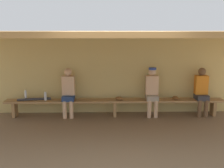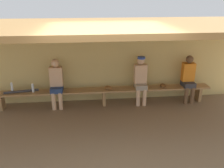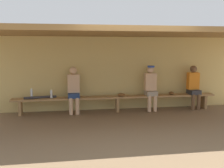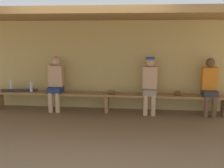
{
  "view_description": "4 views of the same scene",
  "coord_description": "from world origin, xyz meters",
  "px_view_note": "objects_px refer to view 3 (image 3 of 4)",
  "views": [
    {
      "loc": [
        -0.24,
        -5.64,
        2.35
      ],
      "look_at": [
        -0.08,
        1.26,
        0.96
      ],
      "focal_mm": 43.3,
      "sensor_mm": 36.0,
      "label": 1
    },
    {
      "loc": [
        -0.41,
        -4.59,
        2.95
      ],
      "look_at": [
        0.19,
        1.15,
        0.76
      ],
      "focal_mm": 38.59,
      "sensor_mm": 36.0,
      "label": 2
    },
    {
      "loc": [
        -1.38,
        -5.98,
        1.84
      ],
      "look_at": [
        -0.18,
        1.4,
        0.85
      ],
      "focal_mm": 42.33,
      "sensor_mm": 36.0,
      "label": 3
    },
    {
      "loc": [
        0.85,
        -5.0,
        1.91
      ],
      "look_at": [
        0.17,
        1.11,
        0.78
      ],
      "focal_mm": 44.88,
      "sensor_mm": 36.0,
      "label": 4
    }
  ],
  "objects_px": {
    "player_with_sunglasses": "(74,88)",
    "water_bottle_blue": "(51,94)",
    "baseball_glove_worn": "(121,95)",
    "water_bottle_clear": "(32,94)",
    "baseball_glove_dark_brown": "(171,93)",
    "player_middle": "(151,86)",
    "player_in_blue": "(194,85)",
    "bench": "(117,99)",
    "baseball_bat": "(40,97)"
  },
  "relations": [
    {
      "from": "baseball_glove_worn",
      "to": "baseball_bat",
      "type": "bearing_deg",
      "value": 47.51
    },
    {
      "from": "bench",
      "to": "baseball_glove_worn",
      "type": "height_order",
      "value": "baseball_glove_worn"
    },
    {
      "from": "bench",
      "to": "baseball_glove_dark_brown",
      "type": "distance_m",
      "value": 1.68
    },
    {
      "from": "baseball_glove_dark_brown",
      "to": "player_in_blue",
      "type": "bearing_deg",
      "value": -72.8
    },
    {
      "from": "baseball_glove_worn",
      "to": "bench",
      "type": "bearing_deg",
      "value": 37.31
    },
    {
      "from": "player_middle",
      "to": "player_in_blue",
      "type": "relative_size",
      "value": 1.01
    },
    {
      "from": "player_with_sunglasses",
      "to": "baseball_bat",
      "type": "distance_m",
      "value": 0.96
    },
    {
      "from": "player_with_sunglasses",
      "to": "player_in_blue",
      "type": "distance_m",
      "value": 3.66
    },
    {
      "from": "player_middle",
      "to": "bench",
      "type": "bearing_deg",
      "value": -179.8
    },
    {
      "from": "player_in_blue",
      "to": "water_bottle_blue",
      "type": "height_order",
      "value": "player_in_blue"
    },
    {
      "from": "bench",
      "to": "baseball_bat",
      "type": "distance_m",
      "value": 2.2
    },
    {
      "from": "player_middle",
      "to": "baseball_glove_worn",
      "type": "relative_size",
      "value": 5.6
    },
    {
      "from": "bench",
      "to": "water_bottle_clear",
      "type": "xyz_separation_m",
      "value": [
        -2.44,
        0.04,
        0.21
      ]
    },
    {
      "from": "player_with_sunglasses",
      "to": "water_bottle_blue",
      "type": "bearing_deg",
      "value": -179.69
    },
    {
      "from": "player_middle",
      "to": "player_in_blue",
      "type": "xyz_separation_m",
      "value": [
        1.37,
        -0.0,
        -0.02
      ]
    },
    {
      "from": "bench",
      "to": "baseball_glove_dark_brown",
      "type": "bearing_deg",
      "value": -0.07
    },
    {
      "from": "player_middle",
      "to": "water_bottle_blue",
      "type": "xyz_separation_m",
      "value": [
        -2.92,
        -0.0,
        -0.17
      ]
    },
    {
      "from": "bench",
      "to": "water_bottle_clear",
      "type": "distance_m",
      "value": 2.45
    },
    {
      "from": "player_in_blue",
      "to": "baseball_bat",
      "type": "height_order",
      "value": "player_in_blue"
    },
    {
      "from": "player_middle",
      "to": "baseball_bat",
      "type": "xyz_separation_m",
      "value": [
        -3.22,
        -0.0,
        -0.25
      ]
    },
    {
      "from": "water_bottle_clear",
      "to": "water_bottle_blue",
      "type": "bearing_deg",
      "value": -4.61
    },
    {
      "from": "player_with_sunglasses",
      "to": "water_bottle_clear",
      "type": "height_order",
      "value": "player_with_sunglasses"
    },
    {
      "from": "player_in_blue",
      "to": "baseball_glove_worn",
      "type": "height_order",
      "value": "player_in_blue"
    },
    {
      "from": "bench",
      "to": "player_in_blue",
      "type": "height_order",
      "value": "player_in_blue"
    },
    {
      "from": "baseball_glove_worn",
      "to": "baseball_bat",
      "type": "relative_size",
      "value": 0.27
    },
    {
      "from": "water_bottle_blue",
      "to": "baseball_glove_dark_brown",
      "type": "height_order",
      "value": "water_bottle_blue"
    },
    {
      "from": "bench",
      "to": "baseball_bat",
      "type": "relative_size",
      "value": 6.74
    },
    {
      "from": "bench",
      "to": "player_with_sunglasses",
      "type": "bearing_deg",
      "value": 179.86
    },
    {
      "from": "baseball_glove_worn",
      "to": "water_bottle_blue",
      "type": "bearing_deg",
      "value": 47.44
    },
    {
      "from": "baseball_glove_worn",
      "to": "baseball_glove_dark_brown",
      "type": "bearing_deg",
      "value": -131.11
    },
    {
      "from": "baseball_glove_dark_brown",
      "to": "baseball_bat",
      "type": "distance_m",
      "value": 3.87
    },
    {
      "from": "baseball_glove_dark_brown",
      "to": "water_bottle_clear",
      "type": "bearing_deg",
      "value": 106.17
    },
    {
      "from": "player_middle",
      "to": "baseball_bat",
      "type": "height_order",
      "value": "player_middle"
    },
    {
      "from": "bench",
      "to": "player_middle",
      "type": "height_order",
      "value": "player_middle"
    },
    {
      "from": "player_middle",
      "to": "baseball_bat",
      "type": "bearing_deg",
      "value": -179.94
    },
    {
      "from": "player_with_sunglasses",
      "to": "player_in_blue",
      "type": "height_order",
      "value": "same"
    },
    {
      "from": "water_bottle_blue",
      "to": "baseball_glove_worn",
      "type": "bearing_deg",
      "value": -0.66
    },
    {
      "from": "bench",
      "to": "player_with_sunglasses",
      "type": "xyz_separation_m",
      "value": [
        -1.27,
        0.0,
        0.34
      ]
    },
    {
      "from": "water_bottle_clear",
      "to": "baseball_glove_dark_brown",
      "type": "height_order",
      "value": "water_bottle_clear"
    },
    {
      "from": "player_middle",
      "to": "baseball_glove_dark_brown",
      "type": "relative_size",
      "value": 5.6
    },
    {
      "from": "player_with_sunglasses",
      "to": "baseball_glove_worn",
      "type": "bearing_deg",
      "value": -1.09
    },
    {
      "from": "water_bottle_blue",
      "to": "baseball_bat",
      "type": "xyz_separation_m",
      "value": [
        -0.31,
        0.0,
        -0.08
      ]
    },
    {
      "from": "baseball_glove_dark_brown",
      "to": "baseball_glove_worn",
      "type": "relative_size",
      "value": 1.0
    },
    {
      "from": "player_middle",
      "to": "player_with_sunglasses",
      "type": "bearing_deg",
      "value": -179.99
    },
    {
      "from": "water_bottle_blue",
      "to": "water_bottle_clear",
      "type": "xyz_separation_m",
      "value": [
        -0.55,
        0.04,
        0.02
      ]
    },
    {
      "from": "bench",
      "to": "baseball_glove_dark_brown",
      "type": "height_order",
      "value": "baseball_glove_dark_brown"
    },
    {
      "from": "bench",
      "to": "baseball_glove_dark_brown",
      "type": "xyz_separation_m",
      "value": [
        1.67,
        -0.0,
        0.12
      ]
    },
    {
      "from": "water_bottle_blue",
      "to": "baseball_bat",
      "type": "relative_size",
      "value": 0.27
    },
    {
      "from": "player_middle",
      "to": "player_in_blue",
      "type": "bearing_deg",
      "value": -0.02
    },
    {
      "from": "player_in_blue",
      "to": "baseball_bat",
      "type": "relative_size",
      "value": 1.5
    }
  ]
}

